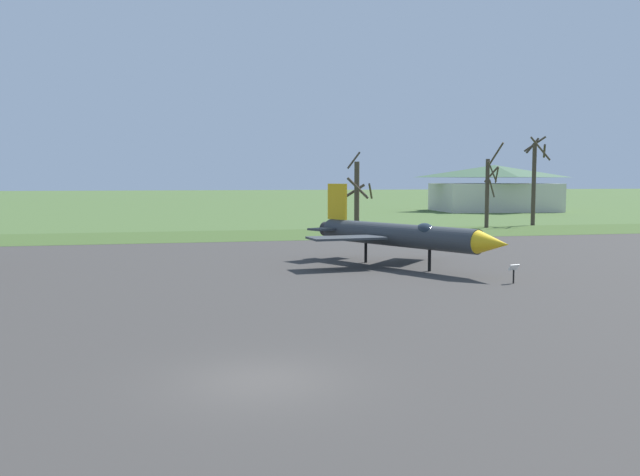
% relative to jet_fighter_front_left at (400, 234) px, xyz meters
% --- Properties ---
extents(ground_plane, '(600.00, 600.00, 0.00)m').
position_rel_jet_fighter_front_left_xyz_m(ground_plane, '(-10.71, -19.78, -1.93)').
color(ground_plane, '#425B2D').
extents(asphalt_apron, '(106.59, 46.90, 0.05)m').
position_rel_jet_fighter_front_left_xyz_m(asphalt_apron, '(-10.71, -5.71, -1.90)').
color(asphalt_apron, '#383533').
rests_on(asphalt_apron, ground).
extents(grass_verge_strip, '(166.59, 12.00, 0.06)m').
position_rel_jet_fighter_front_left_xyz_m(grass_verge_strip, '(-10.71, 23.74, -1.90)').
color(grass_verge_strip, '#3A5224').
rests_on(grass_verge_strip, ground).
extents(jet_fighter_front_left, '(9.20, 12.91, 4.79)m').
position_rel_jet_fighter_front_left_xyz_m(jet_fighter_front_left, '(0.00, 0.00, 0.00)').
color(jet_fighter_front_left, '#33383D').
rests_on(jet_fighter_front_left, ground).
extents(info_placard_front_left, '(0.59, 0.33, 0.98)m').
position_rel_jet_fighter_front_left_xyz_m(info_placard_front_left, '(3.33, -6.89, -1.31)').
color(info_placard_front_left, black).
rests_on(info_placard_front_left, ground).
extents(bare_tree_center, '(3.30, 3.16, 7.93)m').
position_rel_jet_fighter_front_left_xyz_m(bare_tree_center, '(6.20, 30.75, 1.75)').
color(bare_tree_center, '#42382D').
rests_on(bare_tree_center, ground).
extents(bare_tree_right_of_center, '(1.93, 2.73, 8.86)m').
position_rel_jet_fighter_front_left_xyz_m(bare_tree_right_of_center, '(19.47, 27.82, 2.22)').
color(bare_tree_right_of_center, '#42382D').
rests_on(bare_tree_right_of_center, ground).
extents(bare_tree_far_right, '(2.87, 3.12, 9.79)m').
position_rel_jet_fighter_front_left_xyz_m(bare_tree_far_right, '(26.05, 30.12, 3.41)').
color(bare_tree_far_right, '#42382D').
rests_on(bare_tree_far_right, ground).
extents(visitor_building, '(19.99, 14.97, 7.33)m').
position_rel_jet_fighter_front_left_xyz_m(visitor_building, '(37.98, 62.58, 1.64)').
color(visitor_building, beige).
rests_on(visitor_building, ground).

